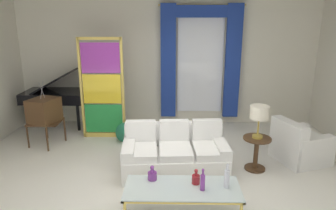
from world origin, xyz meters
name	(u,v)px	position (x,y,z in m)	size (l,w,h in m)	color
ground_plane	(163,182)	(0.00, 0.00, 0.00)	(16.00, 16.00, 0.00)	silver
wall_rear	(167,63)	(0.00, 3.06, 1.50)	(8.00, 0.12, 3.00)	silver
curtained_window	(201,54)	(0.79, 2.89, 1.74)	(2.00, 0.17, 2.70)	white
couch_white_long	(175,154)	(0.18, 0.42, 0.30)	(1.82, 1.04, 0.86)	white
coffee_table	(182,189)	(0.28, -0.84, 0.38)	(1.54, 0.64, 0.41)	silver
bottle_blue_decanter	(203,181)	(0.54, -0.90, 0.53)	(0.06, 0.06, 0.31)	#753384
bottle_crystal_tall	(152,175)	(-0.13, -0.65, 0.48)	(0.13, 0.13, 0.22)	#753384
bottle_amber_squat	(227,178)	(0.87, -0.83, 0.55)	(0.07, 0.07, 0.35)	silver
bottle_ruby_flask	(196,179)	(0.47, -0.74, 0.48)	(0.11, 0.11, 0.22)	maroon
vintage_tv	(44,111)	(-2.50, 1.50, 0.73)	(0.66, 0.72, 1.35)	#472D19
armchair_white	(298,146)	(2.47, 0.82, 0.29)	(1.04, 1.03, 0.80)	white
stained_glass_divider	(102,91)	(-1.38, 1.94, 1.06)	(0.95, 0.05, 2.20)	gold
peacock_figurine	(125,134)	(-0.87, 1.57, 0.22)	(0.44, 0.60, 0.50)	beige
round_side_table	(256,150)	(1.60, 0.48, 0.36)	(0.48, 0.48, 0.59)	#472D19
table_lamp_brass	(259,114)	(1.60, 0.48, 1.03)	(0.32, 0.32, 0.57)	#B29338
grand_piano	(58,94)	(-2.64, 2.69, 0.80)	(1.50, 1.10, 1.40)	black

